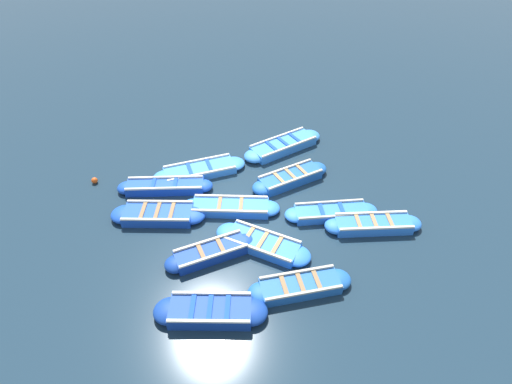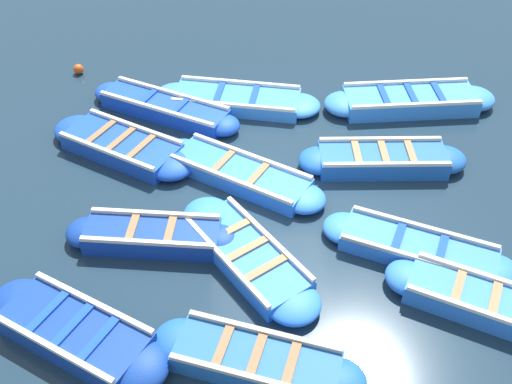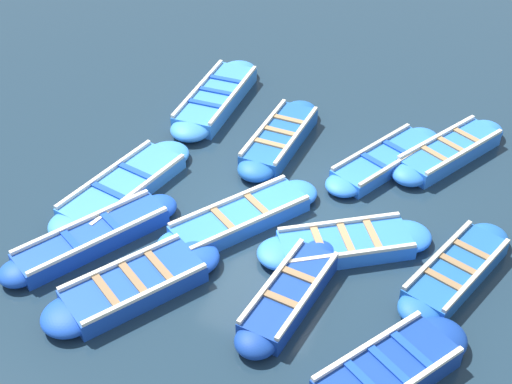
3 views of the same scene
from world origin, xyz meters
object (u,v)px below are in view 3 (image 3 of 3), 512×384
Objects in this scene: boat_stern_in at (123,187)px; boat_outer_right at (449,151)px; boat_end_of_row at (384,160)px; boat_bow_out at (240,218)px; boat_centre at (290,295)px; boat_drifting at (216,98)px; boat_outer_left at (280,138)px; boat_alongside at (134,286)px; boat_near_quay at (456,271)px; boat_broadside at (345,244)px; boat_mid_row at (92,238)px; boat_far_corner at (387,373)px.

boat_stern_in is 1.17× the size of boat_outer_right.
boat_stern_in is (4.78, 2.95, -0.00)m from boat_end_of_row.
boat_centre is (-1.60, 1.59, 0.02)m from boat_bow_out.
boat_end_of_row is at bearing 167.79° from boat_drifting.
boat_stern_in is 1.16× the size of boat_outer_left.
boat_alongside is 2.72m from boat_centre.
boat_end_of_row is at bearing -96.80° from boat_centre.
boat_stern_in is 1.21× the size of boat_near_quay.
boat_bow_out is 1.10× the size of boat_centre.
boat_stern_in is at bearing 0.29° from boat_broadside.
boat_bow_out is at bearing 1.11° from boat_near_quay.
boat_bow_out is 5.09m from boat_outer_right.
boat_near_quay is (-5.16, -2.48, -0.01)m from boat_alongside.
boat_far_corner reaches higher than boat_mid_row.
boat_drifting is at bearing -78.32° from boat_alongside.
boat_near_quay is at bearing -178.78° from boat_broadside.
boat_broadside is at bearing -179.71° from boat_stern_in.
boat_far_corner is at bearing 152.85° from boat_centre.
boat_end_of_row is 1.02× the size of boat_broadside.
boat_near_quay is at bearing -179.43° from boat_stern_in.
boat_mid_row is 1.11× the size of boat_far_corner.
boat_bow_out is at bearing -112.58° from boat_alongside.
boat_centre is (0.52, 1.63, 0.03)m from boat_broadside.
boat_drifting is 5.71m from boat_outer_right.
boat_broadside is at bearing 130.07° from boat_outer_left.
boat_end_of_row is 2.39m from boat_outer_left.
boat_bow_out is 2.86m from boat_outer_left.
boat_centre reaches higher than boat_alongside.
boat_centre is 4.81m from boat_outer_left.
boat_centre is 0.88× the size of boat_mid_row.
boat_near_quay is at bearing 149.29° from boat_drifting.
boat_centre is at bearing -179.85° from boat_mid_row.
boat_alongside reaches higher than boat_bow_out.
boat_outer_right reaches higher than boat_stern_in.
boat_outer_right is at bearing -136.86° from boat_mid_row.
boat_near_quay is at bearing -146.90° from boat_centre.
boat_alongside is at bearing 101.68° from boat_drifting.
boat_stern_in is 6.72m from boat_far_corner.
boat_alongside is at bearing -2.41° from boat_far_corner.
boat_centre reaches higher than boat_mid_row.
boat_end_of_row is 1.00× the size of boat_outer_left.
boat_mid_row is (-0.28, 1.61, 0.03)m from boat_stern_in.
boat_outer_left is (-2.11, -4.45, 0.02)m from boat_mid_row.
boat_end_of_row is 1.04× the size of boat_near_quay.
boat_drifting is (2.31, -3.92, 0.03)m from boat_bow_out.
boat_mid_row is (6.52, 1.68, 0.01)m from boat_near_quay.
boat_alongside is 5.73m from boat_near_quay.
boat_mid_row is 0.91× the size of boat_drifting.
boat_alongside reaches higher than boat_broadside.
boat_outer_left is at bearing -85.14° from boat_bow_out.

